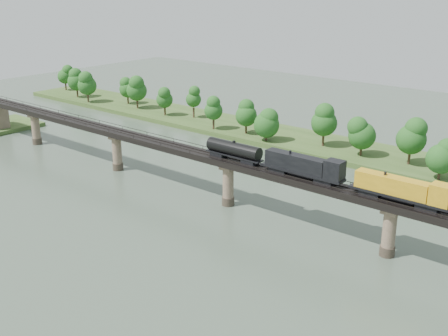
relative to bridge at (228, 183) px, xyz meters
The scene contains 6 objects.
ground 30.49m from the bridge, 90.00° to the right, with size 400.00×400.00×0.00m, color #38483A.
far_bank 55.20m from the bridge, 90.00° to the left, with size 300.00×24.00×1.60m, color #324D1E.
bridge is the anchor object (origin of this frame).
bridge_superstructure 6.33m from the bridge, 90.00° to the left, with size 220.00×4.90×0.75m.
far_treeline 51.30m from the bridge, 99.23° to the left, with size 289.06×17.54×13.60m.
freight_train 35.30m from the bridge, ahead, with size 77.90×3.04×5.36m.
Camera 1 is at (78.14, -65.61, 51.62)m, focal length 45.00 mm.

